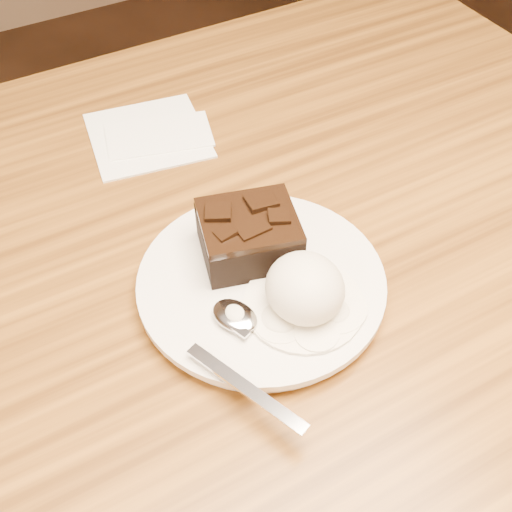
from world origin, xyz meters
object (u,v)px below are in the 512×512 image
napkin (148,135)px  dining_table (200,445)px  spoon (235,317)px  ice_cream_scoop (305,288)px  brownie (249,238)px  plate (261,285)px

napkin → dining_table: bearing=-105.6°
spoon → ice_cream_scoop: bearing=-35.5°
brownie → ice_cream_scoop: 0.08m
brownie → ice_cream_scoop: size_ratio=1.21×
dining_table → ice_cream_scoop: (0.07, -0.11, 0.42)m
spoon → napkin: 0.30m
napkin → ice_cream_scoop: bearing=-86.9°
napkin → spoon: bearing=-98.2°
brownie → dining_table: bearing=152.6°
napkin → brownie: bearing=-88.6°
ice_cream_scoop → napkin: ice_cream_scoop is taller
plate → ice_cream_scoop: (0.02, -0.05, 0.03)m
plate → brownie: (0.01, 0.03, 0.03)m
plate → napkin: size_ratio=1.75×
brownie → napkin: brownie is taller
dining_table → brownie: bearing=-27.4°
dining_table → brownie: brownie is taller
brownie → ice_cream_scoop: ice_cream_scoop is taller
dining_table → napkin: size_ratio=9.16×
brownie → ice_cream_scoop: (0.01, -0.08, 0.00)m
ice_cream_scoop → dining_table: bearing=123.6°
dining_table → ice_cream_scoop: size_ratio=16.67×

